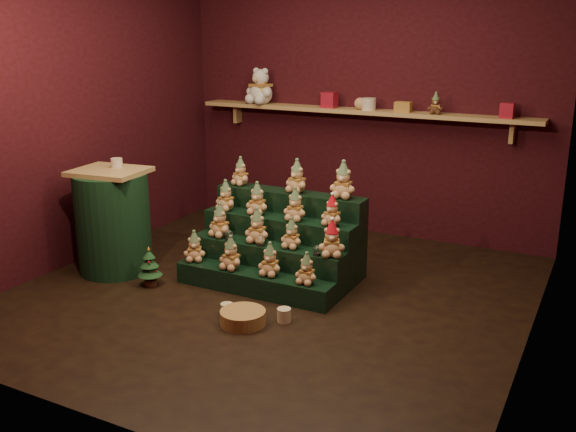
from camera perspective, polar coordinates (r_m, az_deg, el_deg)
The scene contains 41 objects.
ground at distance 5.34m, azimuth -1.53°, elevation -6.91°, with size 4.00×4.00×0.00m, color black.
back_wall at distance 6.81m, azimuth 6.91°, elevation 10.23°, with size 4.00×0.10×2.80m, color black.
front_wall at distance 3.35m, azimuth -19.01°, elevation 3.35°, with size 4.00×0.10×2.80m, color black.
left_wall at distance 6.21m, azimuth -18.62°, elevation 8.95°, with size 0.10×4.00×2.80m, color black.
right_wall at distance 4.36m, azimuth 22.77°, elevation 5.78°, with size 0.10×4.00×2.80m, color black.
back_shelf at distance 6.66m, azimuth 6.33°, elevation 9.20°, with size 3.60×0.26×0.24m.
riser_tier_front at distance 5.32m, azimuth -3.08°, elevation -5.94°, with size 1.40×0.22×0.18m, color black.
riser_tier_midfront at distance 5.47m, azimuth -1.92°, elevation -4.30°, with size 1.40×0.22×0.36m, color black.
riser_tier_midback at distance 5.62m, azimuth -0.82°, elevation -2.75°, with size 1.40×0.22×0.54m, color black.
riser_tier_back at distance 5.78m, azimuth 0.21°, elevation -1.27°, with size 1.40×0.22×0.72m, color black.
teddy_0 at distance 5.56m, azimuth -8.31°, elevation -2.68°, with size 0.19×0.17×0.26m, color tan, non-canonical shape.
teddy_1 at distance 5.33m, azimuth -5.10°, elevation -3.29°, with size 0.20×0.18×0.28m, color tan, non-canonical shape.
teddy_2 at distance 5.18m, azimuth -1.61°, elevation -3.88°, with size 0.19×0.17×0.27m, color tan, non-canonical shape.
teddy_3 at distance 5.02m, azimuth 1.67°, elevation -4.69°, with size 0.18×0.16×0.25m, color tan, non-canonical shape.
teddy_4 at distance 5.60m, azimuth -6.07°, elevation -0.38°, with size 0.21×0.19×0.29m, color tan, non-canonical shape.
teddy_5 at distance 5.42m, azimuth -2.75°, elevation -0.87°, with size 0.21×0.19×0.29m, color tan, non-canonical shape.
teddy_6 at distance 5.27m, azimuth 0.33°, elevation -1.55°, with size 0.18×0.16×0.25m, color tan, non-canonical shape.
teddy_7 at distance 5.09m, azimuth 3.91°, elevation -2.01°, with size 0.21×0.19×0.30m, color tan, non-canonical shape.
teddy_8 at distance 5.75m, azimuth -5.55°, elevation 1.81°, with size 0.19×0.17×0.27m, color tan, non-canonical shape.
teddy_9 at distance 5.60m, azimuth -2.75°, elevation 1.55°, with size 0.20×0.18×0.28m, color tan, non-canonical shape.
teddy_10 at distance 5.41m, azimuth 0.65°, elevation 1.03°, with size 0.20×0.18×0.28m, color tan, non-canonical shape.
teddy_11 at distance 5.28m, azimuth 3.95°, elevation 0.49°, with size 0.18×0.16×0.26m, color tan, non-canonical shape.
teddy_12 at distance 5.91m, azimuth -4.22°, elevation 3.97°, with size 0.18×0.16×0.25m, color tan, non-canonical shape.
teddy_13 at distance 5.62m, azimuth 0.81°, elevation 3.54°, with size 0.21×0.18×0.29m, color tan, non-canonical shape.
teddy_14 at distance 5.44m, azimuth 4.94°, elevation 3.21°, with size 0.22×0.20×0.31m, color tan, non-canonical shape.
snow_globe_a at distance 5.51m, azimuth -5.24°, elevation -1.71°, with size 0.07×0.07×0.09m.
snow_globe_b at distance 5.35m, azimuth -2.43°, elevation -2.18°, with size 0.07×0.07×0.09m.
snow_globe_c at distance 5.13m, azimuth 2.57°, elevation -3.08°, with size 0.06×0.06×0.08m.
side_table at distance 5.90m, azimuth -15.27°, elevation -0.45°, with size 0.66×0.65×0.93m.
table_ornament at distance 5.85m, azimuth -14.98°, elevation 4.60°, with size 0.10×0.10×0.08m, color beige.
mini_christmas_tree at distance 5.57m, azimuth -12.20°, elevation -4.40°, with size 0.21×0.21×0.35m.
mug_left at distance 4.95m, azimuth -5.45°, elevation -8.27°, with size 0.10×0.10×0.10m, color beige.
mug_right at distance 4.83m, azimuth -0.36°, elevation -8.80°, with size 0.10×0.10×0.10m, color beige.
wicker_basket at distance 4.80m, azimuth -4.03°, elevation -8.98°, with size 0.34×0.34×0.11m, color #A07840.
white_bear at distance 7.09m, azimuth -2.44°, elevation 11.87°, with size 0.34×0.31×0.48m, color white, non-canonical shape.
brown_bear at distance 6.37m, azimuth 12.98°, elevation 9.72°, with size 0.14×0.13×0.20m, color #502F1A, non-canonical shape.
gift_tin_red_a at distance 6.74m, azimuth 3.72°, elevation 10.26°, with size 0.14×0.14×0.16m, color #A8192F.
gift_tin_cream at distance 6.58m, azimuth 7.20°, elevation 9.85°, with size 0.14×0.14×0.12m, color beige.
gift_tin_red_b at distance 6.25m, azimuth 18.90°, elevation 8.87°, with size 0.12×0.12×0.14m, color #A8192F.
shelf_plush_ball at distance 6.62m, azimuth 6.44°, elevation 9.90°, with size 0.12×0.12×0.12m, color tan.
scarf_gift_box at distance 6.47m, azimuth 10.20°, elevation 9.52°, with size 0.16×0.10×0.10m, color orange.
Camera 1 is at (2.39, -4.29, 2.09)m, focal length 40.00 mm.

